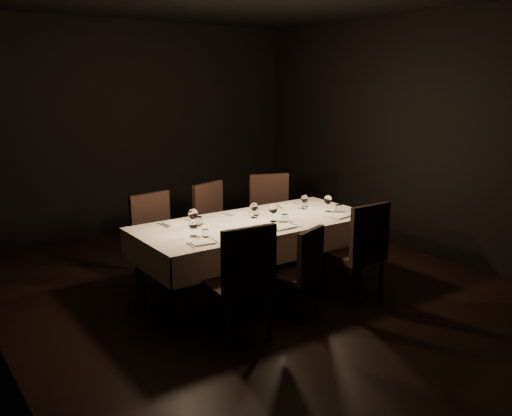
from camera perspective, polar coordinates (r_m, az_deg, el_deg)
room at (r=5.47m, az=0.00°, el=6.12°), size 5.01×6.01×3.01m
dining_table at (r=5.63m, az=0.00°, el=-2.11°), size 2.52×1.12×0.76m
chair_near_left at (r=4.59m, az=-1.51°, el=-7.37°), size 0.54×0.54×1.04m
place_setting_near_left at (r=5.01m, az=-6.05°, el=-2.51°), size 0.31×0.39×0.16m
chair_near_center at (r=5.08m, az=4.77°, el=-6.27°), size 0.53×0.53×0.87m
place_setting_near_center at (r=5.50m, az=2.46°, el=-0.90°), size 0.33×0.41×0.19m
chair_near_right at (r=5.52m, az=10.87°, el=-4.11°), size 0.50×0.50×1.02m
place_setting_near_right at (r=5.98m, az=8.22°, el=0.13°), size 0.35×0.41×0.19m
chair_far_left at (r=5.91m, az=-10.35°, el=-2.97°), size 0.55×0.55×1.01m
place_setting_far_left at (r=5.43m, az=-7.04°, el=-1.11°), size 0.36×0.42×0.20m
chair_far_center at (r=6.37m, az=-4.18°, el=-1.53°), size 0.62×0.62×1.02m
place_setting_far_center at (r=5.80m, az=-0.71°, el=-0.21°), size 0.31×0.39×0.17m
chair_far_right at (r=6.70m, az=1.70°, el=-0.62°), size 0.64×0.64×1.05m
place_setting_far_right at (r=6.21m, az=4.59°, el=0.64°), size 0.31×0.39×0.16m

